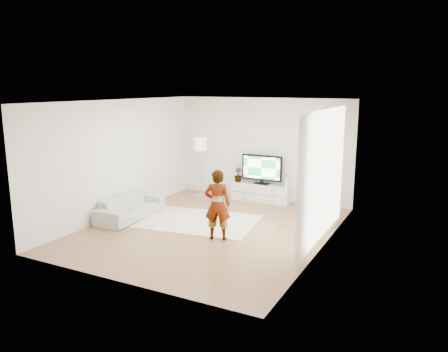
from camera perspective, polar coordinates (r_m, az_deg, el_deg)
The scene contains 17 objects.
floor at distance 9.76m, azimuth -1.81°, elevation -6.91°, with size 6.00×6.00×0.00m, color #A7784B.
ceiling at distance 9.25m, azimuth -1.92°, elevation 9.75°, with size 6.00×6.00×0.00m, color white.
wall_left at distance 10.83m, azimuth -13.51°, elevation 2.27°, with size 0.02×6.00×2.80m, color white.
wall_right at distance 8.49m, azimuth 13.04°, elevation -0.25°, with size 0.02×6.00×2.80m, color white.
wall_back at distance 12.08m, azimuth 5.09°, elevation 3.51°, with size 5.00×0.02×2.80m, color white.
wall_front at distance 7.00m, azimuth -13.91°, elevation -2.83°, with size 5.00×0.02×2.80m, color white.
window at distance 8.78m, azimuth 13.41°, elevation 0.45°, with size 0.01×2.60×2.50m, color white.
curtain_near at distance 7.59m, azimuth 10.40°, elevation -1.94°, with size 0.04×0.70×2.60m, color white.
curtain_far at distance 10.06m, azimuth 14.75°, elevation 1.21°, with size 0.04×0.70×2.60m, color white.
media_console at distance 12.06m, azimuth 4.86°, elevation -2.15°, with size 1.66×0.47×0.47m.
television at distance 11.95m, azimuth 4.97°, elevation 1.00°, with size 1.16×0.23×0.81m.
game_console at distance 11.74m, azimuth 8.16°, elevation -0.90°, with size 0.08×0.17×0.22m.
potted_plant at distance 12.25m, azimuth 1.85°, elevation 0.15°, with size 0.22×0.22×0.39m, color #3F7238.
rug at distance 10.28m, azimuth -3.28°, elevation -5.92°, with size 2.62×1.88×0.01m, color silver.
player at distance 8.89m, azimuth -0.86°, elevation -3.77°, with size 0.53×0.35×1.46m, color #334772.
sofa at distance 10.68m, azimuth -12.12°, elevation -3.96°, with size 1.90×0.74×0.55m, color #A7A7A3.
floor_lamp at distance 12.35m, azimuth -3.12°, elevation 3.85°, with size 0.37×0.37×1.69m.
Camera 1 is at (4.51, -8.07, 3.12)m, focal length 35.00 mm.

